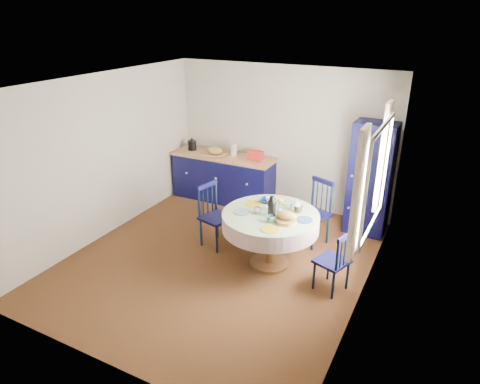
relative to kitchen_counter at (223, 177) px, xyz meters
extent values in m
plane|color=black|center=(1.00, -1.90, -0.45)|extent=(4.50, 4.50, 0.00)
plane|color=white|center=(1.00, -1.90, 2.05)|extent=(4.50, 4.50, 0.00)
cube|color=beige|center=(1.00, 0.35, 0.80)|extent=(4.00, 0.02, 2.50)
cube|color=beige|center=(-1.00, -1.90, 0.80)|extent=(0.02, 4.50, 2.50)
cube|color=beige|center=(3.00, -1.90, 0.80)|extent=(0.02, 4.50, 2.50)
plane|color=white|center=(3.00, -1.60, 1.05)|extent=(0.00, 1.20, 1.20)
cube|color=white|center=(2.92, -2.30, 1.10)|extent=(0.05, 0.34, 1.45)
cube|color=white|center=(2.92, -0.90, 1.10)|extent=(0.05, 0.34, 1.45)
cube|color=black|center=(0.00, 0.00, -0.04)|extent=(1.90, 0.60, 0.83)
cube|color=#B27451|center=(0.00, 0.00, 0.40)|extent=(1.96, 0.64, 0.04)
cube|color=red|center=(0.64, 0.06, 0.50)|extent=(0.26, 0.14, 0.16)
cube|color=#B27451|center=(-0.16, -0.04, 0.43)|extent=(0.34, 0.25, 0.02)
ellipsoid|color=tan|center=(-0.16, -0.04, 0.51)|extent=(0.31, 0.20, 0.13)
cylinder|color=silver|center=(0.16, 0.12, 0.53)|extent=(0.12, 0.12, 0.22)
cube|color=black|center=(2.66, -0.05, 0.45)|extent=(0.64, 0.46, 1.80)
cylinder|color=white|center=(2.43, -0.28, 0.54)|extent=(0.04, 0.02, 0.04)
cylinder|color=white|center=(2.43, -0.28, 0.00)|extent=(0.04, 0.02, 0.04)
cylinder|color=brown|center=(1.69, -1.70, -0.43)|extent=(0.54, 0.54, 0.05)
cylinder|color=brown|center=(1.69, -1.70, -0.06)|extent=(0.11, 0.11, 0.72)
cylinder|color=brown|center=(1.69, -1.70, 0.32)|extent=(1.25, 1.25, 0.03)
cylinder|color=white|center=(1.69, -1.70, 0.22)|extent=(1.31, 1.31, 0.22)
cylinder|color=white|center=(1.69, -1.70, 0.34)|extent=(1.31, 1.31, 0.01)
cylinder|color=#80A3B5|center=(1.33, -1.83, 0.35)|extent=(0.22, 0.22, 0.01)
cylinder|color=gold|center=(1.86, -2.12, 0.35)|extent=(0.22, 0.22, 0.01)
cylinder|color=navy|center=(2.16, -1.67, 0.35)|extent=(0.22, 0.22, 0.01)
cylinder|color=#84B471|center=(1.77, -1.25, 0.35)|extent=(0.22, 0.22, 0.01)
cylinder|color=gold|center=(1.35, -1.52, 0.35)|extent=(0.22, 0.22, 0.01)
cylinder|color=olive|center=(1.97, -1.84, 0.37)|extent=(0.28, 0.28, 0.05)
ellipsoid|color=tan|center=(1.97, -1.84, 0.45)|extent=(0.26, 0.16, 0.11)
cube|color=silver|center=(1.61, -1.58, 0.36)|extent=(0.10, 0.07, 0.04)
cylinder|color=black|center=(0.88, -1.77, -0.23)|extent=(0.04, 0.04, 0.44)
cylinder|color=black|center=(0.97, -1.43, -0.23)|extent=(0.04, 0.04, 0.44)
cylinder|color=black|center=(0.56, -1.68, -0.23)|extent=(0.04, 0.04, 0.44)
cylinder|color=black|center=(0.65, -1.34, -0.23)|extent=(0.04, 0.04, 0.44)
cube|color=black|center=(0.76, -1.56, 0.01)|extent=(0.51, 0.52, 0.04)
cylinder|color=black|center=(0.54, -1.68, 0.26)|extent=(0.04, 0.04, 0.49)
cylinder|color=black|center=(0.63, -1.34, 0.26)|extent=(0.04, 0.04, 0.49)
cube|color=black|center=(0.59, -1.51, 0.48)|extent=(0.14, 0.39, 0.06)
cylinder|color=black|center=(0.56, -1.60, 0.24)|extent=(0.02, 0.02, 0.41)
cylinder|color=black|center=(0.59, -1.51, 0.24)|extent=(0.02, 0.02, 0.41)
cylinder|color=black|center=(0.61, -1.42, 0.24)|extent=(0.02, 0.02, 0.41)
cylinder|color=black|center=(1.77, -0.89, -0.22)|extent=(0.04, 0.04, 0.46)
cylinder|color=black|center=(2.10, -1.03, -0.22)|extent=(0.04, 0.04, 0.46)
cylinder|color=black|center=(1.91, -0.58, -0.22)|extent=(0.04, 0.04, 0.46)
cylinder|color=black|center=(2.24, -0.72, -0.22)|extent=(0.04, 0.04, 0.46)
cube|color=black|center=(2.00, -0.81, 0.02)|extent=(0.58, 0.56, 0.04)
cylinder|color=black|center=(1.91, -0.56, 0.28)|extent=(0.04, 0.04, 0.51)
cylinder|color=black|center=(2.24, -0.70, 0.28)|extent=(0.04, 0.04, 0.51)
cube|color=black|center=(2.08, -0.63, 0.51)|extent=(0.39, 0.20, 0.06)
cylinder|color=black|center=(1.99, -0.60, 0.26)|extent=(0.02, 0.02, 0.42)
cylinder|color=black|center=(2.08, -0.63, 0.26)|extent=(0.02, 0.02, 0.42)
cylinder|color=black|center=(2.17, -0.67, 0.26)|extent=(0.02, 0.02, 0.42)
cylinder|color=black|center=(2.53, -1.67, -0.26)|extent=(0.03, 0.03, 0.39)
cylinder|color=black|center=(2.43, -1.96, -0.26)|extent=(0.03, 0.03, 0.39)
cylinder|color=black|center=(2.81, -1.76, -0.26)|extent=(0.03, 0.03, 0.39)
cylinder|color=black|center=(2.71, -2.06, -0.26)|extent=(0.03, 0.03, 0.39)
cube|color=black|center=(2.62, -1.86, -0.04)|extent=(0.47, 0.48, 0.04)
cylinder|color=black|center=(2.83, -1.77, 0.18)|extent=(0.03, 0.03, 0.44)
cylinder|color=black|center=(2.72, -2.06, 0.18)|extent=(0.03, 0.03, 0.44)
cube|color=black|center=(2.77, -1.91, 0.38)|extent=(0.15, 0.34, 0.05)
cylinder|color=black|center=(2.80, -1.84, 0.16)|extent=(0.02, 0.02, 0.36)
cylinder|color=black|center=(2.77, -1.91, 0.16)|extent=(0.02, 0.02, 0.36)
cylinder|color=black|center=(2.75, -1.99, 0.16)|extent=(0.02, 0.02, 0.36)
imported|color=silver|center=(1.52, -1.76, 0.39)|extent=(0.11, 0.11, 0.09)
imported|color=#2C606B|center=(1.78, -1.93, 0.39)|extent=(0.10, 0.10, 0.09)
imported|color=black|center=(2.00, -1.48, 0.39)|extent=(0.13, 0.13, 0.10)
imported|color=silver|center=(1.52, -1.37, 0.39)|extent=(0.09, 0.09, 0.08)
imported|color=navy|center=(1.51, -1.38, 0.37)|extent=(0.22, 0.22, 0.05)
camera|label=1|loc=(3.71, -6.48, 2.86)|focal=32.00mm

